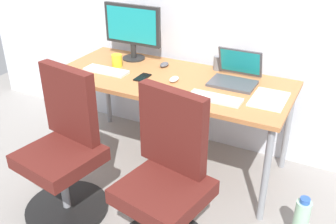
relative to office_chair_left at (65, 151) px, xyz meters
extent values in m
plane|color=gray|center=(0.37, 0.75, -0.42)|extent=(5.28, 5.28, 0.00)
cube|color=#B77542|center=(0.37, 0.75, 0.27)|extent=(1.70, 0.74, 0.03)
cylinder|color=gray|center=(-0.43, 0.44, -0.08)|extent=(0.04, 0.04, 0.68)
cylinder|color=gray|center=(1.17, 0.44, -0.08)|extent=(0.04, 0.04, 0.68)
cylinder|color=gray|center=(-0.43, 1.07, -0.08)|extent=(0.04, 0.04, 0.68)
cylinder|color=gray|center=(1.17, 1.07, -0.08)|extent=(0.04, 0.04, 0.68)
cylinder|color=black|center=(0.01, -0.06, -0.41)|extent=(0.54, 0.54, 0.03)
cylinder|color=gray|center=(0.01, -0.06, -0.22)|extent=(0.05, 0.05, 0.34)
cube|color=#591E19|center=(0.01, -0.06, -0.01)|extent=(0.51, 0.51, 0.09)
cube|color=#591E19|center=(-0.02, 0.12, 0.28)|extent=(0.43, 0.14, 0.48)
cylinder|color=gray|center=(0.73, -0.06, -0.22)|extent=(0.05, 0.05, 0.34)
cube|color=#591E19|center=(0.73, -0.06, -0.01)|extent=(0.52, 0.52, 0.09)
cube|color=#591E19|center=(0.70, 0.12, 0.28)|extent=(0.43, 0.15, 0.48)
cylinder|color=#A5D8B2|center=(1.42, 0.37, -0.28)|extent=(0.09, 0.09, 0.28)
cylinder|color=#2D59B2|center=(1.42, 0.37, -0.13)|extent=(0.06, 0.06, 0.03)
cylinder|color=#262626|center=(-0.08, 0.98, 0.29)|extent=(0.18, 0.18, 0.01)
cylinder|color=#262626|center=(-0.08, 0.98, 0.35)|extent=(0.04, 0.04, 0.11)
cube|color=#262626|center=(-0.08, 0.98, 0.56)|extent=(0.48, 0.03, 0.31)
cube|color=teal|center=(-0.08, 0.97, 0.56)|extent=(0.43, 0.00, 0.26)
cube|color=#4C4C51|center=(0.80, 0.84, 0.29)|extent=(0.31, 0.22, 0.02)
cube|color=#4C4C51|center=(0.80, 0.99, 0.40)|extent=(0.31, 0.08, 0.20)
cube|color=teal|center=(0.80, 0.98, 0.40)|extent=(0.28, 0.06, 0.17)
cube|color=silver|center=(-0.11, 0.65, 0.29)|extent=(0.34, 0.12, 0.02)
cube|color=silver|center=(0.77, 0.57, 0.29)|extent=(0.34, 0.12, 0.02)
ellipsoid|color=silver|center=(0.41, 0.71, 0.30)|extent=(0.06, 0.10, 0.03)
ellipsoid|color=#515156|center=(0.22, 0.94, 0.30)|extent=(0.06, 0.10, 0.03)
cylinder|color=yellow|center=(-0.10, 0.78, 0.33)|extent=(0.08, 0.08, 0.09)
cylinder|color=slate|center=(0.61, 1.06, 0.34)|extent=(0.07, 0.07, 0.10)
cube|color=black|center=(0.19, 0.67, 0.29)|extent=(0.07, 0.14, 0.01)
cube|color=white|center=(1.08, 0.71, 0.29)|extent=(0.21, 0.30, 0.01)
camera|label=1|loc=(1.50, -1.52, 1.34)|focal=41.17mm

